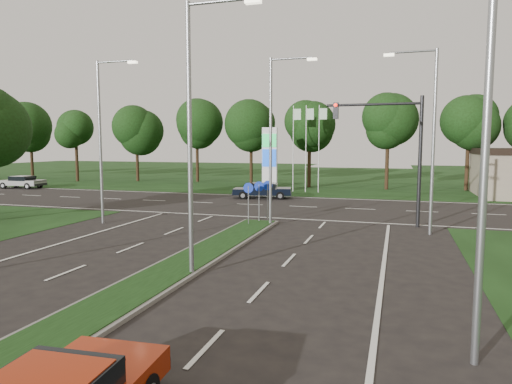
% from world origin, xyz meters
% --- Properties ---
extents(ground, '(160.00, 160.00, 0.00)m').
position_xyz_m(ground, '(0.00, 0.00, 0.00)').
color(ground, black).
rests_on(ground, ground).
extents(verge_far, '(160.00, 50.00, 0.02)m').
position_xyz_m(verge_far, '(0.00, 55.00, 0.00)').
color(verge_far, black).
rests_on(verge_far, ground).
extents(cross_road, '(160.00, 12.00, 0.02)m').
position_xyz_m(cross_road, '(0.00, 24.00, 0.00)').
color(cross_road, black).
rests_on(cross_road, ground).
extents(median_kerb, '(2.00, 26.00, 0.12)m').
position_xyz_m(median_kerb, '(0.00, 4.00, 0.06)').
color(median_kerb, slate).
rests_on(median_kerb, ground).
extents(streetlight_median_near, '(2.53, 0.22, 9.00)m').
position_xyz_m(streetlight_median_near, '(1.00, 6.00, 5.08)').
color(streetlight_median_near, gray).
rests_on(streetlight_median_near, ground).
extents(streetlight_median_far, '(2.53, 0.22, 9.00)m').
position_xyz_m(streetlight_median_far, '(1.00, 16.00, 5.08)').
color(streetlight_median_far, gray).
rests_on(streetlight_median_far, ground).
extents(streetlight_left_far, '(2.53, 0.22, 9.00)m').
position_xyz_m(streetlight_left_far, '(-8.30, 14.00, 5.08)').
color(streetlight_left_far, gray).
rests_on(streetlight_left_far, ground).
extents(streetlight_right_far, '(2.53, 0.22, 9.00)m').
position_xyz_m(streetlight_right_far, '(8.80, 16.00, 5.08)').
color(streetlight_right_far, gray).
rests_on(streetlight_right_far, ground).
extents(streetlight_right_near, '(2.53, 0.22, 9.00)m').
position_xyz_m(streetlight_right_near, '(8.80, 2.00, 5.08)').
color(streetlight_right_near, gray).
rests_on(streetlight_right_near, ground).
extents(traffic_signal, '(5.10, 0.42, 7.00)m').
position_xyz_m(traffic_signal, '(7.19, 18.00, 4.65)').
color(traffic_signal, black).
rests_on(traffic_signal, ground).
extents(median_signs, '(1.16, 1.76, 2.38)m').
position_xyz_m(median_signs, '(0.00, 16.40, 1.71)').
color(median_signs, gray).
rests_on(median_signs, ground).
extents(gas_pylon, '(5.80, 1.26, 8.00)m').
position_xyz_m(gas_pylon, '(-3.79, 33.05, 3.20)').
color(gas_pylon, silver).
rests_on(gas_pylon, ground).
extents(treeline_far, '(6.00, 6.00, 9.90)m').
position_xyz_m(treeline_far, '(0.10, 39.93, 6.83)').
color(treeline_far, black).
rests_on(treeline_far, ground).
extents(navy_sedan, '(5.00, 2.88, 1.29)m').
position_xyz_m(navy_sedan, '(-3.21, 28.01, 0.69)').
color(navy_sedan, black).
rests_on(navy_sedan, ground).
extents(far_car_a, '(4.54, 2.18, 1.28)m').
position_xyz_m(far_car_a, '(-28.92, 29.00, 0.68)').
color(far_car_a, '#A5A5A5').
rests_on(far_car_a, ground).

